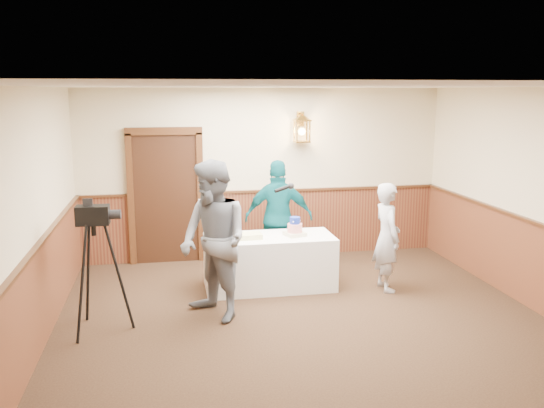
{
  "coord_description": "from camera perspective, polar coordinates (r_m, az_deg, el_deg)",
  "views": [
    {
      "loc": [
        -1.59,
        -5.78,
        2.76
      ],
      "look_at": [
        -0.19,
        1.7,
        1.25
      ],
      "focal_mm": 38.0,
      "sensor_mm": 36.0,
      "label": 1
    }
  ],
  "objects": [
    {
      "name": "display_table",
      "position": [
        8.16,
        -0.26,
        -5.77
      ],
      "size": [
        1.8,
        0.8,
        0.75
      ],
      "primitive_type": "cube",
      "color": "white",
      "rests_on": "ground"
    },
    {
      "name": "tiered_cake",
      "position": [
        8.08,
        2.27,
        -2.43
      ],
      "size": [
        0.32,
        0.32,
        0.27
      ],
      "rotation": [
        0.0,
        0.0,
        0.29
      ],
      "color": "beige",
      "rests_on": "display_table"
    },
    {
      "name": "interviewer",
      "position": [
        6.96,
        -5.77,
        -3.67
      ],
      "size": [
        1.64,
        1.19,
        1.95
      ],
      "rotation": [
        0.0,
        0.0,
        -1.04
      ],
      "color": "slate",
      "rests_on": "ground"
    },
    {
      "name": "baker",
      "position": [
        8.14,
        11.32,
        -3.23
      ],
      "size": [
        0.38,
        0.57,
        1.52
      ],
      "primitive_type": "imported",
      "rotation": [
        0.0,
        0.0,
        1.6
      ],
      "color": "#A4A4A9",
      "rests_on": "ground"
    },
    {
      "name": "sheet_cake_yellow",
      "position": [
        7.95,
        -2.29,
        -3.16
      ],
      "size": [
        0.35,
        0.27,
        0.07
      ],
      "primitive_type": "cube",
      "rotation": [
        0.0,
        0.0,
        0.04
      ],
      "color": "#F4EB92",
      "rests_on": "display_table"
    },
    {
      "name": "room_shell",
      "position": [
        6.54,
        3.21,
        0.29
      ],
      "size": [
        6.02,
        7.02,
        2.81
      ],
      "color": "beige",
      "rests_on": "ground"
    },
    {
      "name": "sheet_cake_green",
      "position": [
        8.09,
        -5.47,
        -2.93
      ],
      "size": [
        0.36,
        0.3,
        0.08
      ],
      "primitive_type": "cube",
      "rotation": [
        0.0,
        0.0,
        -0.14
      ],
      "color": "#94C289",
      "rests_on": "display_table"
    },
    {
      "name": "assistant_p",
      "position": [
        8.67,
        0.68,
        -1.35
      ],
      "size": [
        1.07,
        0.57,
        1.74
      ],
      "primitive_type": "imported",
      "rotation": [
        0.0,
        0.0,
        2.99
      ],
      "color": "#0A4D53",
      "rests_on": "ground"
    },
    {
      "name": "tv_camera_rig",
      "position": [
        6.95,
        -16.99,
        -6.8
      ],
      "size": [
        0.58,
        0.54,
        1.49
      ],
      "rotation": [
        0.0,
        0.0,
        -0.03
      ],
      "color": "black",
      "rests_on": "ground"
    },
    {
      "name": "ground",
      "position": [
        6.6,
        4.5,
        -13.53
      ],
      "size": [
        7.0,
        7.0,
        0.0
      ],
      "primitive_type": "plane",
      "color": "black",
      "rests_on": "ground"
    }
  ]
}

